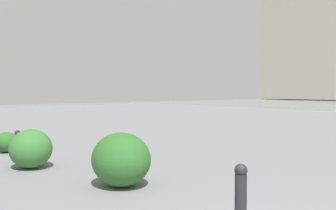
# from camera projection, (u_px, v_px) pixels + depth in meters

# --- Properties ---
(building_highrise) EXTENTS (15.29, 10.57, 28.77)m
(building_highrise) POSITION_uv_depth(u_px,v_px,m) (310.00, 25.00, 70.30)
(building_highrise) COLOR #B2A899
(building_highrise) RESTS_ON ground
(bollard_near) EXTENTS (0.13, 0.13, 0.89)m
(bollard_near) POSITION_uv_depth(u_px,v_px,m) (241.00, 206.00, 3.58)
(bollard_near) COLOR #232328
(bollard_near) RESTS_ON ground
(bollard_mid) EXTENTS (0.13, 0.13, 0.72)m
(bollard_mid) POSITION_uv_depth(u_px,v_px,m) (18.00, 145.00, 8.19)
(bollard_mid) COLOR #232328
(bollard_mid) RESTS_ON ground
(shrub_low) EXTENTS (1.07, 0.96, 0.91)m
(shrub_low) POSITION_uv_depth(u_px,v_px,m) (121.00, 159.00, 6.06)
(shrub_low) COLOR #2D6628
(shrub_low) RESTS_ON ground
(shrub_round) EXTENTS (0.63, 0.57, 0.54)m
(shrub_round) POSITION_uv_depth(u_px,v_px,m) (6.00, 142.00, 9.40)
(shrub_round) COLOR #2D6628
(shrub_round) RESTS_ON ground
(shrub_wide) EXTENTS (0.96, 0.86, 0.81)m
(shrub_wide) POSITION_uv_depth(u_px,v_px,m) (31.00, 149.00, 7.49)
(shrub_wide) COLOR #387533
(shrub_wide) RESTS_ON ground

